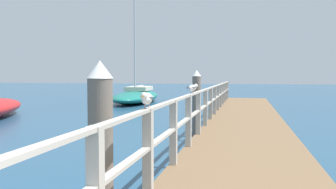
# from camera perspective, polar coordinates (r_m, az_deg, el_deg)

# --- Properties ---
(pier_deck) EXTENTS (2.55, 23.92, 0.48)m
(pier_deck) POSITION_cam_1_polar(r_m,az_deg,el_deg) (12.38, 12.39, -5.17)
(pier_deck) COLOR brown
(pier_deck) RESTS_ON ground_plane
(pier_railing) EXTENTS (0.12, 22.44, 1.12)m
(pier_railing) POSITION_cam_1_polar(r_m,az_deg,el_deg) (12.34, 6.89, -0.82)
(pier_railing) COLOR #B2ADA3
(pier_railing) RESTS_ON pier_deck
(dock_piling_near) EXTENTS (0.29, 0.29, 2.18)m
(dock_piling_near) POSITION_cam_1_polar(r_m,az_deg,el_deg) (4.11, -10.81, -9.82)
(dock_piling_near) COLOR #6B6056
(dock_piling_near) RESTS_ON ground_plane
(dock_piling_far) EXTENTS (0.29, 0.29, 2.18)m
(dock_piling_far) POSITION_cam_1_polar(r_m,az_deg,el_deg) (11.59, 4.62, -1.39)
(dock_piling_far) COLOR #6B6056
(dock_piling_far) RESTS_ON ground_plane
(seagull_foreground) EXTENTS (0.20, 0.48, 0.21)m
(seagull_foreground) POSITION_cam_1_polar(r_m,az_deg,el_deg) (4.40, -3.47, -0.56)
(seagull_foreground) COLOR white
(seagull_foreground) RESTS_ON pier_railing
(seagull_background) EXTENTS (0.24, 0.46, 0.21)m
(seagull_background) POSITION_cam_1_polar(r_m,az_deg,el_deg) (8.11, 3.97, 1.14)
(seagull_background) COLOR white
(seagull_background) RESTS_ON pier_railing
(boat_0) EXTENTS (3.65, 8.84, 10.35)m
(boat_0) POSITION_cam_1_polar(r_m,az_deg,el_deg) (26.13, -5.13, -0.22)
(boat_0) COLOR #197266
(boat_0) RESTS_ON ground_plane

